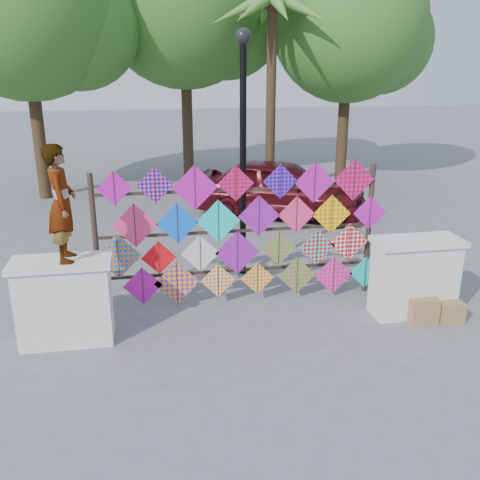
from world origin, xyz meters
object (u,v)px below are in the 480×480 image
(vendor_woman, at_px, (61,204))
(sedan, at_px, (280,188))
(kite_rack, at_px, (243,234))
(lamppost, at_px, (243,133))

(vendor_woman, height_order, sedan, vendor_woman)
(kite_rack, relative_size, sedan, 1.10)
(lamppost, bearing_deg, sedan, 66.12)
(vendor_woman, relative_size, lamppost, 0.36)
(sedan, height_order, lamppost, lamppost)
(sedan, relative_size, lamppost, 1.00)
(vendor_woman, distance_m, sedan, 7.68)
(sedan, distance_m, lamppost, 4.60)
(vendor_woman, bearing_deg, sedan, -40.44)
(vendor_woman, bearing_deg, lamppost, -55.90)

